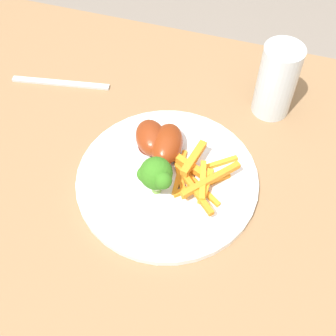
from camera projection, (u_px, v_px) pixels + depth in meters
The scene contains 9 objects.
ground_plane at pixel (184, 327), 1.33m from camera, with size 6.00×6.00×0.00m, color gray.
dining_table at pixel (194, 221), 0.80m from camera, with size 1.26×0.77×0.76m.
dinner_plate at pixel (168, 177), 0.72m from camera, with size 0.29×0.29×0.01m, color white.
broccoli_floret_front at pixel (155, 175), 0.66m from camera, with size 0.06×0.05×0.07m.
carrot_fries_pile at pixel (198, 176), 0.69m from camera, with size 0.11×0.13×0.04m.
chicken_drumstick_near at pixel (152, 140), 0.73m from camera, with size 0.09×0.12×0.04m.
chicken_drumstick_far at pixel (166, 146), 0.72m from camera, with size 0.06×0.13×0.04m.
fork at pixel (61, 83), 0.85m from camera, with size 0.19×0.01×0.01m, color silver.
water_glass at pixel (277, 81), 0.76m from camera, with size 0.07×0.07×0.14m, color silver.
Camera 1 is at (0.07, -0.39, 1.35)m, focal length 47.35 mm.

